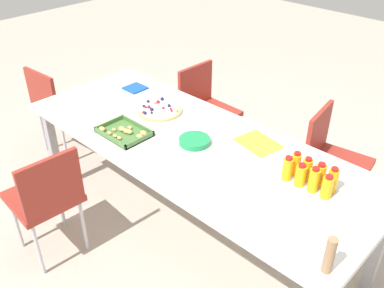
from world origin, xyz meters
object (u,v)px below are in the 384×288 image
(juice_bottle_6, at_px, (301,175))
(plate_stack, at_px, (195,141))
(juice_bottle_7, at_px, (287,169))
(snack_tray, at_px, (124,132))
(juice_bottle_1, at_px, (320,175))
(juice_bottle_2, at_px, (307,169))
(juice_bottle_0, at_px, (333,180))
(chair_near_left, at_px, (331,156))
(napkin_stack, at_px, (135,88))
(juice_bottle_5, at_px, (314,180))
(fruit_pizza, at_px, (159,110))
(chair_near_right, at_px, (205,106))
(cardboard_tube, at_px, (330,255))
(paper_folder, at_px, (258,143))
(juice_bottle_4, at_px, (327,187))
(chair_far_right, at_px, (47,195))
(party_table, at_px, (192,149))
(chair_end, at_px, (57,104))
(juice_bottle_3, at_px, (296,163))

(juice_bottle_6, bearing_deg, plate_stack, 7.25)
(juice_bottle_7, bearing_deg, snack_tray, 17.37)
(juice_bottle_1, relative_size, juice_bottle_7, 0.96)
(juice_bottle_2, bearing_deg, juice_bottle_7, 45.66)
(plate_stack, bearing_deg, juice_bottle_0, -169.29)
(chair_near_left, distance_m, napkin_stack, 1.55)
(juice_bottle_5, xyz_separation_m, fruit_pizza, (1.24, -0.04, -0.06))
(juice_bottle_0, bearing_deg, juice_bottle_5, 42.27)
(chair_near_right, height_order, juice_bottle_0, juice_bottle_0)
(napkin_stack, relative_size, cardboard_tube, 0.81)
(juice_bottle_0, distance_m, juice_bottle_6, 0.16)
(juice_bottle_5, bearing_deg, juice_bottle_2, -40.17)
(chair_near_right, distance_m, juice_bottle_2, 1.50)
(juice_bottle_0, distance_m, plate_stack, 0.86)
(juice_bottle_2, bearing_deg, juice_bottle_6, 94.18)
(juice_bottle_5, height_order, cardboard_tube, cardboard_tube)
(chair_near_left, xyz_separation_m, paper_folder, (0.24, 0.57, 0.26))
(juice_bottle_4, height_order, juice_bottle_7, juice_bottle_7)
(chair_far_right, xyz_separation_m, plate_stack, (-0.53, -0.78, 0.28))
(paper_folder, bearing_deg, napkin_stack, 0.97)
(party_table, distance_m, fruit_pizza, 0.46)
(chair_near_right, relative_size, juice_bottle_1, 5.94)
(plate_stack, relative_size, napkin_stack, 1.31)
(napkin_stack, bearing_deg, chair_far_right, 108.99)
(chair_near_right, xyz_separation_m, chair_near_left, (-1.16, -0.05, 0.00))
(chair_end, relative_size, snack_tray, 2.55)
(juice_bottle_3, xyz_separation_m, juice_bottle_4, (-0.23, 0.07, -0.00))
(chair_end, bearing_deg, party_table, -1.01)
(chair_end, distance_m, snack_tray, 1.21)
(juice_bottle_4, relative_size, cardboard_tube, 0.74)
(juice_bottle_0, distance_m, snack_tray, 1.31)
(juice_bottle_4, bearing_deg, juice_bottle_7, 1.85)
(juice_bottle_4, height_order, juice_bottle_6, juice_bottle_4)
(cardboard_tube, bearing_deg, snack_tray, -4.28)
(napkin_stack, height_order, cardboard_tube, cardboard_tube)
(juice_bottle_6, height_order, cardboard_tube, cardboard_tube)
(juice_bottle_5, relative_size, juice_bottle_7, 1.01)
(juice_bottle_1, xyz_separation_m, napkin_stack, (1.65, -0.09, -0.06))
(napkin_stack, relative_size, paper_folder, 0.58)
(party_table, relative_size, juice_bottle_3, 17.33)
(cardboard_tube, bearing_deg, juice_bottle_5, -53.57)
(chair_end, xyz_separation_m, plate_stack, (-1.57, -0.07, 0.28))
(juice_bottle_6, bearing_deg, juice_bottle_1, -135.47)
(chair_far_right, xyz_separation_m, juice_bottle_7, (-1.14, -0.86, 0.33))
(party_table, distance_m, juice_bottle_7, 0.66)
(juice_bottle_3, xyz_separation_m, plate_stack, (0.62, 0.16, -0.05))
(napkin_stack, bearing_deg, juice_bottle_3, 176.55)
(plate_stack, height_order, cardboard_tube, cardboard_tube)
(party_table, bearing_deg, juice_bottle_6, -173.70)
(chair_near_left, relative_size, juice_bottle_4, 6.04)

